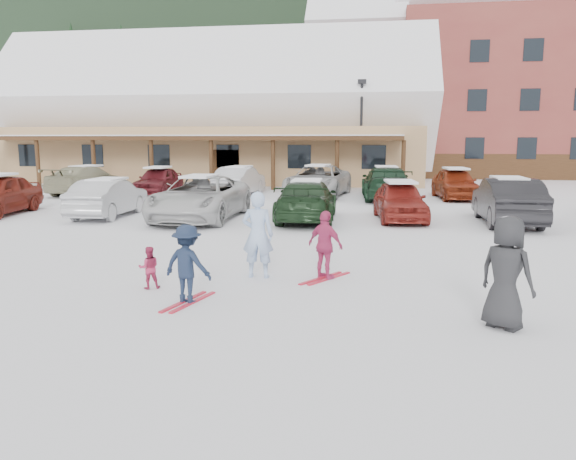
# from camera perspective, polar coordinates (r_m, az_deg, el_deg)

# --- Properties ---
(ground) EXTENTS (160.00, 160.00, 0.00)m
(ground) POSITION_cam_1_polar(r_m,az_deg,el_deg) (11.07, -2.34, -5.91)
(ground) COLOR white
(ground) RESTS_ON ground
(forested_hillside) EXTENTS (300.00, 70.00, 38.00)m
(forested_hillside) POSITION_cam_1_polar(r_m,az_deg,el_deg) (96.84, 7.83, 18.82)
(forested_hillside) COLOR black
(forested_hillside) RESTS_ON ground
(day_lodge) EXTENTS (29.12, 12.50, 10.38)m
(day_lodge) POSITION_cam_1_polar(r_m,az_deg,el_deg) (40.01, -7.44, 10.74)
(day_lodge) COLOR tan
(day_lodge) RESTS_ON ground
(alpine_hotel) EXTENTS (31.48, 14.01, 21.48)m
(alpine_hotel) POSITION_cam_1_polar(r_m,az_deg,el_deg) (50.31, 23.59, 15.11)
(alpine_hotel) COLOR maroon
(alpine_hotel) RESTS_ON ground
(lamp_post) EXTENTS (0.50, 0.25, 6.29)m
(lamp_post) POSITION_cam_1_polar(r_m,az_deg,el_deg) (33.95, 7.44, 10.34)
(lamp_post) COLOR black
(lamp_post) RESTS_ON ground
(conifer_0) EXTENTS (4.40, 4.40, 10.20)m
(conifer_0) POSITION_cam_1_polar(r_m,az_deg,el_deg) (49.33, -26.53, 11.60)
(conifer_0) COLOR black
(conifer_0) RESTS_ON ground
(conifer_2) EXTENTS (5.28, 5.28, 12.24)m
(conifer_2) POSITION_cam_1_polar(r_m,az_deg,el_deg) (61.62, -23.19, 12.25)
(conifer_2) COLOR black
(conifer_2) RESTS_ON ground
(conifer_3) EXTENTS (3.96, 3.96, 9.18)m
(conifer_3) POSITION_cam_1_polar(r_m,az_deg,el_deg) (54.66, 13.13, 11.41)
(conifer_3) COLOR black
(conifer_3) RESTS_ON ground
(adult_skier) EXTENTS (0.67, 0.45, 1.82)m
(adult_skier) POSITION_cam_1_polar(r_m,az_deg,el_deg) (11.73, -3.09, -0.48)
(adult_skier) COLOR #A5C0E9
(adult_skier) RESTS_ON ground
(toddler_red) EXTENTS (0.50, 0.46, 0.83)m
(toddler_red) POSITION_cam_1_polar(r_m,az_deg,el_deg) (11.26, -13.94, -3.73)
(toddler_red) COLOR #AD2A4F
(toddler_red) RESTS_ON ground
(child_navy) EXTENTS (1.01, 0.74, 1.41)m
(child_navy) POSITION_cam_1_polar(r_m,az_deg,el_deg) (10.09, -10.19, -3.43)
(child_navy) COLOR #162239
(child_navy) RESTS_ON ground
(skis_child_navy) EXTENTS (0.55, 1.40, 0.03)m
(skis_child_navy) POSITION_cam_1_polar(r_m,az_deg,el_deg) (10.26, -10.08, -7.19)
(skis_child_navy) COLOR red
(skis_child_navy) RESTS_ON ground
(child_magenta) EXTENTS (0.90, 0.74, 1.43)m
(child_magenta) POSITION_cam_1_polar(r_m,az_deg,el_deg) (11.62, 3.82, -1.56)
(child_magenta) COLOR #C2366A
(child_magenta) RESTS_ON ground
(skis_child_magenta) EXTENTS (0.91, 1.29, 0.03)m
(skis_child_magenta) POSITION_cam_1_polar(r_m,az_deg,el_deg) (11.77, 3.78, -4.91)
(skis_child_magenta) COLOR red
(skis_child_magenta) RESTS_ON ground
(bystander_dark) EXTENTS (1.01, 0.98, 1.75)m
(bystander_dark) POSITION_cam_1_polar(r_m,az_deg,el_deg) (9.21, 21.31, -4.07)
(bystander_dark) COLOR #262629
(bystander_dark) RESTS_ON ground
(parked_car_1) EXTENTS (1.63, 4.32, 1.41)m
(parked_car_1) POSITION_cam_1_polar(r_m,az_deg,el_deg) (21.98, -17.80, 3.13)
(parked_car_1) COLOR #B8B9BC
(parked_car_1) RESTS_ON ground
(parked_car_2) EXTENTS (2.68, 5.69, 1.57)m
(parked_car_2) POSITION_cam_1_polar(r_m,az_deg,el_deg) (20.41, -8.93, 3.26)
(parked_car_2) COLOR silver
(parked_car_2) RESTS_ON ground
(parked_car_3) EXTENTS (2.20, 5.02, 1.43)m
(parked_car_3) POSITION_cam_1_polar(r_m,az_deg,el_deg) (19.90, 1.92, 3.01)
(parked_car_3) COLOR #1A311A
(parked_car_3) RESTS_ON ground
(parked_car_4) EXTENTS (2.05, 4.22, 1.39)m
(parked_car_4) POSITION_cam_1_polar(r_m,az_deg,el_deg) (20.46, 11.29, 2.94)
(parked_car_4) COLOR maroon
(parked_car_4) RESTS_ON ground
(parked_car_5) EXTENTS (1.73, 4.80, 1.57)m
(parked_car_5) POSITION_cam_1_polar(r_m,az_deg,el_deg) (20.56, 21.42, 2.77)
(parked_car_5) COLOR black
(parked_car_5) RESTS_ON ground
(parked_car_7) EXTENTS (2.71, 5.33, 1.48)m
(parked_car_7) POSITION_cam_1_polar(r_m,az_deg,el_deg) (31.14, -19.75, 4.80)
(parked_car_7) COLOR tan
(parked_car_7) RESTS_ON ground
(parked_car_8) EXTENTS (1.78, 4.21, 1.42)m
(parked_car_8) POSITION_cam_1_polar(r_m,az_deg,el_deg) (30.05, -13.03, 4.90)
(parked_car_8) COLOR maroon
(parked_car_8) RESTS_ON ground
(parked_car_9) EXTENTS (1.88, 4.56, 1.47)m
(parked_car_9) POSITION_cam_1_polar(r_m,az_deg,el_deg) (28.92, -4.95, 4.99)
(parked_car_9) COLOR silver
(parked_car_9) RESTS_ON ground
(parked_car_10) EXTENTS (3.26, 5.92, 1.57)m
(parked_car_10) POSITION_cam_1_polar(r_m,az_deg,el_deg) (28.28, 3.06, 5.02)
(parked_car_10) COLOR #B8B8B8
(parked_car_10) RESTS_ON ground
(parked_car_11) EXTENTS (2.48, 5.51, 1.57)m
(parked_car_11) POSITION_cam_1_polar(r_m,az_deg,el_deg) (27.26, 9.91, 4.73)
(parked_car_11) COLOR #173420
(parked_car_11) RESTS_ON ground
(parked_car_12) EXTENTS (2.10, 4.47, 1.48)m
(parked_car_12) POSITION_cam_1_polar(r_m,az_deg,el_deg) (28.30, 16.62, 4.55)
(parked_car_12) COLOR maroon
(parked_car_12) RESTS_ON ground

